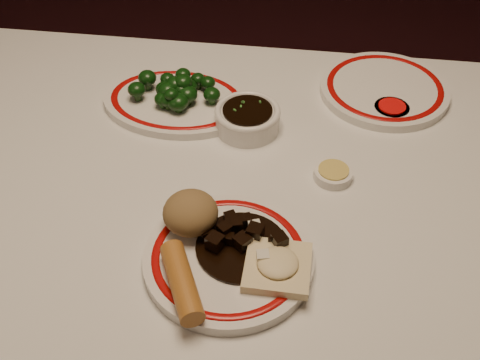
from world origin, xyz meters
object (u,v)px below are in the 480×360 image
object	(u,v)px
dining_table	(231,234)
stirfry_heap	(243,241)
spring_roll	(182,282)
broccoli_plate	(177,102)
broccoli_pile	(176,90)
rice_mound	(190,213)
main_plate	(229,258)
soy_bowl	(247,119)
fried_wonton	(278,266)

from	to	relation	value
dining_table	stirfry_heap	bearing A→B (deg)	-72.65
spring_roll	broccoli_plate	xyz separation A→B (m)	(-0.10, 0.42, -0.03)
stirfry_heap	broccoli_pile	bearing A→B (deg)	116.93
spring_roll	broccoli_pile	distance (m)	0.43
dining_table	spring_roll	bearing A→B (deg)	-99.86
rice_mound	broccoli_plate	xyz separation A→B (m)	(-0.09, 0.31, -0.04)
main_plate	spring_roll	xyz separation A→B (m)	(-0.05, -0.07, 0.02)
spring_roll	soy_bowl	size ratio (longest dim) A/B	1.07
dining_table	broccoli_pile	world-z (taller)	broccoli_pile
main_plate	stirfry_heap	xyz separation A→B (m)	(0.02, 0.02, 0.02)
dining_table	spring_roll	world-z (taller)	spring_roll
dining_table	broccoli_plate	world-z (taller)	broccoli_plate
stirfry_heap	broccoli_pile	size ratio (longest dim) A/B	0.78
dining_table	broccoli_pile	size ratio (longest dim) A/B	7.07
stirfry_heap	rice_mound	bearing A→B (deg)	162.36
main_plate	rice_mound	distance (m)	0.09
spring_roll	broccoli_pile	xyz separation A→B (m)	(-0.10, 0.42, 0.00)
fried_wonton	broccoli_plate	world-z (taller)	fried_wonton
fried_wonton	broccoli_pile	world-z (taller)	broccoli_pile
broccoli_plate	soy_bowl	world-z (taller)	soy_bowl
fried_wonton	broccoli_pile	distance (m)	0.43
broccoli_plate	broccoli_pile	distance (m)	0.03
broccoli_plate	soy_bowl	xyz separation A→B (m)	(0.14, -0.05, 0.01)
fried_wonton	main_plate	bearing A→B (deg)	165.83
fried_wonton	rice_mound	bearing A→B (deg)	154.16
broccoli_pile	main_plate	bearing A→B (deg)	-66.85
broccoli_plate	soy_bowl	distance (m)	0.15
dining_table	soy_bowl	size ratio (longest dim) A/B	10.56
rice_mound	broccoli_pile	world-z (taller)	rice_mound
broccoli_pile	rice_mound	bearing A→B (deg)	-73.84
spring_roll	fried_wonton	bearing A→B (deg)	-3.46
dining_table	soy_bowl	xyz separation A→B (m)	(0.01, 0.17, 0.11)
broccoli_plate	soy_bowl	size ratio (longest dim) A/B	2.61
fried_wonton	broccoli_pile	xyz separation A→B (m)	(-0.22, 0.37, 0.01)
broccoli_plate	broccoli_pile	bearing A→B (deg)	-79.97
spring_roll	stirfry_heap	xyz separation A→B (m)	(0.07, 0.09, -0.01)
broccoli_plate	rice_mound	bearing A→B (deg)	-73.94
dining_table	stirfry_heap	xyz separation A→B (m)	(0.03, -0.11, 0.12)
main_plate	fried_wonton	world-z (taller)	fried_wonton
broccoli_pile	soy_bowl	xyz separation A→B (m)	(0.14, -0.04, -0.02)
rice_mound	soy_bowl	xyz separation A→B (m)	(0.05, 0.26, -0.03)
broccoli_pile	dining_table	bearing A→B (deg)	-58.69
dining_table	fried_wonton	xyz separation A→B (m)	(0.09, -0.15, 0.12)
broccoli_pile	fried_wonton	bearing A→B (deg)	-59.13
rice_mound	broccoli_plate	size ratio (longest dim) A/B	0.27
dining_table	stirfry_heap	distance (m)	0.17
main_plate	dining_table	bearing A→B (deg)	97.46
dining_table	broccoli_plate	size ratio (longest dim) A/B	4.05
rice_mound	spring_roll	xyz separation A→B (m)	(0.01, -0.11, -0.01)
rice_mound	fried_wonton	bearing A→B (deg)	-25.84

